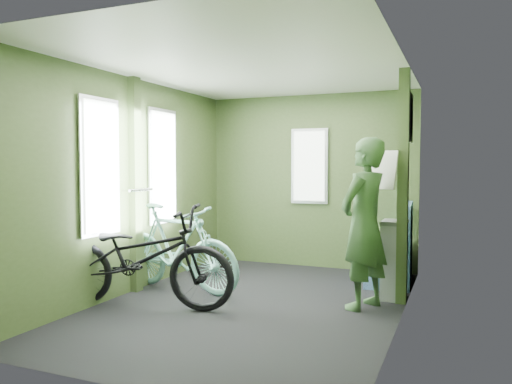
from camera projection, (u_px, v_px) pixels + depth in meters
room at (250, 158)px, 4.87m from camera, size 4.00×4.02×2.31m
bicycle_black at (141, 308)px, 4.77m from camera, size 1.96×1.04×1.02m
bicycle_mint at (177, 291)px, 5.40m from camera, size 1.67×0.82×1.01m
passenger at (364, 223)px, 4.73m from camera, size 0.59×0.73×1.63m
waste_box at (394, 260)px, 5.08m from camera, size 0.24×0.33×0.80m
bench_seat at (391, 259)px, 5.78m from camera, size 0.54×0.91×0.93m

